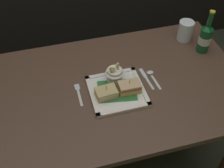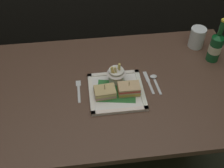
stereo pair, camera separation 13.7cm
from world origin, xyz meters
TOP-DOWN VIEW (x-y plane):
  - ground_plane at (0.00, 0.00)m, footprint 6.00×6.00m
  - dining_table at (0.00, 0.00)m, footprint 1.38×0.80m
  - square_plate at (0.04, -0.04)m, footprint 0.26×0.26m
  - sandwich_half_left at (-0.02, -0.06)m, footprint 0.10×0.08m
  - sandwich_half_right at (0.09, -0.06)m, footprint 0.10×0.07m
  - fries_cup at (0.04, 0.03)m, footprint 0.09×0.09m
  - beer_bottle at (0.58, 0.14)m, footprint 0.07×0.07m
  - water_glass at (0.53, 0.26)m, footprint 0.08×0.08m
  - fork at (-0.14, -0.00)m, footprint 0.02×0.14m
  - knife at (0.20, 0.01)m, footprint 0.03×0.16m
  - spoon at (0.24, 0.02)m, footprint 0.03×0.14m

SIDE VIEW (x-z plane):
  - ground_plane at x=0.00m, z-range 0.00..0.00m
  - dining_table at x=0.00m, z-range 0.25..1.01m
  - fork at x=-0.14m, z-range 0.76..0.76m
  - knife at x=0.20m, z-range 0.76..0.76m
  - spoon at x=0.24m, z-range 0.76..0.77m
  - square_plate at x=0.04m, z-range 0.76..0.77m
  - sandwich_half_left at x=-0.02m, z-range 0.75..0.82m
  - sandwich_half_right at x=0.09m, z-range 0.76..0.83m
  - water_glass at x=0.53m, z-range 0.75..0.87m
  - fries_cup at x=0.04m, z-range 0.76..0.88m
  - beer_bottle at x=0.58m, z-range 0.72..0.97m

